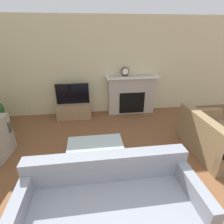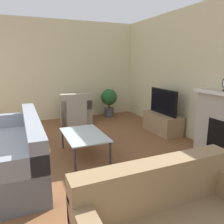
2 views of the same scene
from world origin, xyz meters
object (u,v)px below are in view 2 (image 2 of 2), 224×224
at_px(couch_sectional, 11,154).
at_px(coffee_table, 84,136).
at_px(potted_plant, 109,100).
at_px(armchair_by_window, 75,112).
at_px(tv, 163,102).

bearing_deg(couch_sectional, coffee_table, 96.57).
xyz_separation_m(coffee_table, potted_plant, (-2.37, 1.45, 0.15)).
relative_size(armchair_by_window, coffee_table, 0.85).
distance_m(couch_sectional, potted_plant, 3.63).
height_order(armchair_by_window, potted_plant, same).
bearing_deg(couch_sectional, potted_plant, 133.69).
height_order(tv, coffee_table, tv).
bearing_deg(tv, armchair_by_window, -133.64).
relative_size(couch_sectional, armchair_by_window, 2.52).
bearing_deg(potted_plant, couch_sectional, -46.31).
height_order(coffee_table, potted_plant, potted_plant).
distance_m(armchair_by_window, coffee_table, 2.12).
distance_m(armchair_by_window, potted_plant, 1.14).
bearing_deg(armchair_by_window, couch_sectional, 62.41).
distance_m(couch_sectional, coffee_table, 1.17).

